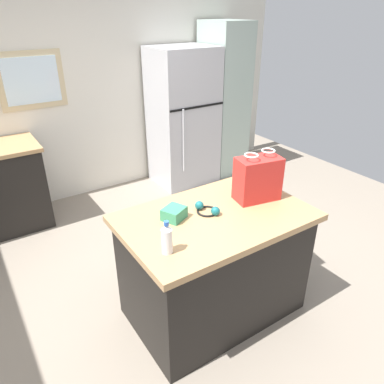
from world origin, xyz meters
The scene contains 9 objects.
ground centered at (0.00, 0.00, 0.00)m, with size 6.82×6.82×0.00m, color gray.
back_wall centered at (-0.01, 2.27, 1.36)m, with size 5.68×0.13×2.73m.
kitchen_island centered at (0.10, -0.33, 0.44)m, with size 1.32×0.86×0.87m.
refrigerator centered at (1.22, 1.87, 0.87)m, with size 0.78×0.68×1.74m.
tall_cabinet centered at (1.88, 1.87, 1.00)m, with size 0.49×0.61×2.01m.
shopping_bag centered at (0.50, -0.31, 1.04)m, with size 0.35×0.24×0.37m.
small_box centered at (-0.17, -0.22, 0.91)m, with size 0.15×0.13×0.08m, color #388E66.
bottle centered at (-0.40, -0.52, 0.97)m, with size 0.07×0.07×0.21m.
ear_defenders centered at (0.07, -0.27, 0.89)m, with size 0.19×0.19×0.06m.
Camera 1 is at (-1.25, -2.07, 2.18)m, focal length 34.31 mm.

